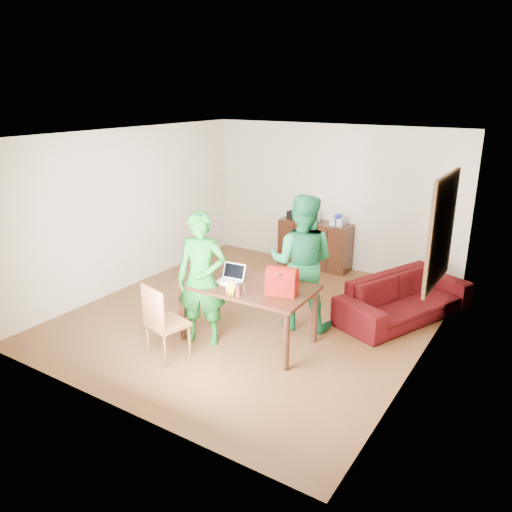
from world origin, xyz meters
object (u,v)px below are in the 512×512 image
Objects in this scene: table at (248,292)px; chair at (167,336)px; laptop at (229,280)px; sofa at (404,297)px; bottle at (238,290)px; person_far at (301,262)px; person_near at (202,279)px; red_bag at (282,283)px.

chair is at bearing -125.67° from table.
laptop is at bearing -164.26° from table.
sofa is (1.83, 1.95, -0.55)m from laptop.
chair is 5.66× the size of bottle.
person_near is at bearing 37.32° from person_far.
bottle is at bearing -75.39° from table.
person_far reaches higher than chair.
person_far is 11.01× the size of bottle.
laptop is (-0.25, -0.08, 0.15)m from table.
chair is 0.55× the size of person_near.
person_near is at bearing -135.98° from laptop.
chair is (-0.62, -0.93, -0.42)m from table.
red_bag reaches higher than bottle.
red_bag reaches higher than table.
person_far is at bearing 154.83° from sofa.
laptop reaches higher than sofa.
table is 5.18× the size of laptop.
bottle is at bearing 49.41° from chair.
table is 0.59m from red_bag.
sofa is at bearing 48.12° from table.
person_far is at bearing 62.72° from table.
chair is at bearing -118.46° from laptop.
sofa is at bearing 41.96° from laptop.
table is at bearing 49.00° from person_far.
table is 1.20m from chair.
bottle is (0.74, 0.53, 0.62)m from chair.
person_far reaches higher than bottle.
person_near is 10.34× the size of bottle.
red_bag is (0.54, -0.03, 0.25)m from table.
chair is 0.51× the size of person_far.
person_far is at bearing 77.74° from bottle.
person_near is 3.10m from sofa.
bottle reaches higher than table.
table is at bearing 70.23° from chair.
table is 0.81× the size of sofa.
person_near is 4.73× the size of red_bag.
laptop is (0.24, 0.28, -0.05)m from person_near.
bottle is at bearing -150.76° from red_bag.
red_bag is (0.79, 0.05, 0.10)m from laptop.
person_far is 5.65× the size of laptop.
red_bag is at bearing 174.26° from sofa.
red_bag reaches higher than chair.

